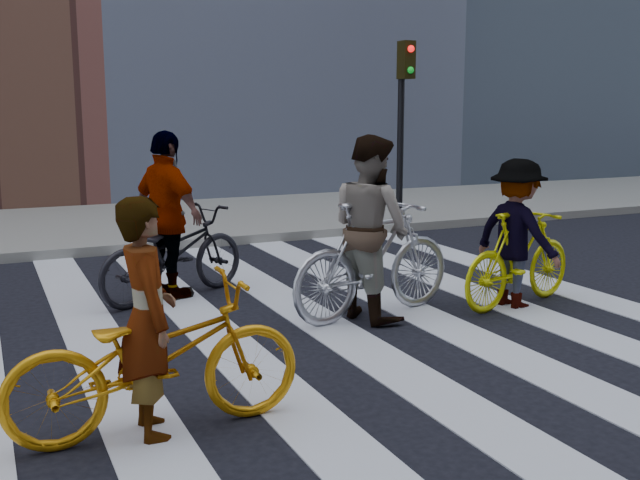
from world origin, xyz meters
TOP-DOWN VIEW (x-y plane):
  - ground at (0.00, 0.00)m, footprint 100.00×100.00m
  - sidewalk_far at (0.00, 7.50)m, footprint 100.00×5.00m
  - zebra_crosswalk at (0.00, 0.00)m, footprint 8.25×10.00m
  - traffic_signal at (4.40, 5.32)m, footprint 0.22×0.42m
  - bike_yellow_left at (-1.55, -1.46)m, footprint 2.01×0.70m
  - bike_silver_mid at (1.16, 0.44)m, footprint 2.14×0.97m
  - bike_yellow_right at (2.84, 0.16)m, footprint 1.86×0.90m
  - bike_dark_rear at (-0.57, 2.10)m, footprint 2.12×1.47m
  - rider_left at (-1.60, -1.46)m, footprint 0.39×0.60m
  - rider_mid at (1.11, 0.44)m, footprint 0.89×1.06m
  - rider_right at (2.79, 0.16)m, footprint 0.84×1.17m
  - rider_rear at (-0.62, 2.10)m, footprint 0.90×1.23m

SIDE VIEW (x-z plane):
  - ground at x=0.00m, z-range 0.00..0.00m
  - zebra_crosswalk at x=0.00m, z-range 0.00..0.01m
  - sidewalk_far at x=0.00m, z-range 0.00..0.15m
  - bike_dark_rear at x=-0.57m, z-range 0.00..1.06m
  - bike_yellow_left at x=-1.55m, z-range 0.00..1.06m
  - bike_yellow_right at x=2.84m, z-range 0.00..1.07m
  - bike_silver_mid at x=1.16m, z-range 0.00..1.24m
  - rider_left at x=-1.60m, z-range 0.00..1.63m
  - rider_right at x=2.79m, z-range 0.00..1.64m
  - rider_mid at x=1.11m, z-range 0.00..1.92m
  - rider_rear at x=-0.62m, z-range 0.00..1.94m
  - traffic_signal at x=4.40m, z-range 0.62..3.94m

